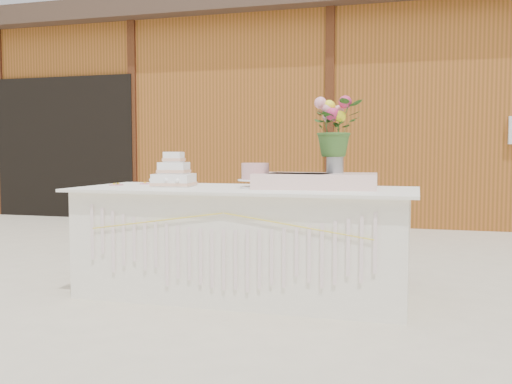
# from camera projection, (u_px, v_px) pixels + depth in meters

# --- Properties ---
(ground) EXTENTS (80.00, 80.00, 0.00)m
(ground) POSITION_uv_depth(u_px,v_px,m) (245.00, 294.00, 4.10)
(ground) COLOR beige
(ground) RESTS_ON ground
(barn) EXTENTS (12.60, 4.60, 3.30)m
(barn) POSITION_uv_depth(u_px,v_px,m) (347.00, 114.00, 9.74)
(barn) COLOR #98501F
(barn) RESTS_ON ground
(cake_table) EXTENTS (2.40, 1.00, 0.77)m
(cake_table) POSITION_uv_depth(u_px,v_px,m) (244.00, 241.00, 4.07)
(cake_table) COLOR white
(cake_table) RESTS_ON ground
(wedding_cake) EXTENTS (0.32, 0.32, 0.26)m
(wedding_cake) POSITION_uv_depth(u_px,v_px,m) (174.00, 175.00, 4.22)
(wedding_cake) COLOR white
(wedding_cake) RESTS_ON cake_table
(pink_cake_stand) EXTENTS (0.25, 0.25, 0.18)m
(pink_cake_stand) POSITION_uv_depth(u_px,v_px,m) (255.00, 174.00, 4.00)
(pink_cake_stand) COLOR white
(pink_cake_stand) RESTS_ON cake_table
(satin_runner) EXTENTS (0.87, 0.54, 0.11)m
(satin_runner) POSITION_uv_depth(u_px,v_px,m) (316.00, 181.00, 3.98)
(satin_runner) COLOR #FFD7CD
(satin_runner) RESTS_ON cake_table
(flower_vase) EXTENTS (0.12, 0.12, 0.16)m
(flower_vase) POSITION_uv_depth(u_px,v_px,m) (335.00, 161.00, 4.00)
(flower_vase) COLOR #ACACB0
(flower_vase) RESTS_ON satin_runner
(bouquet) EXTENTS (0.47, 0.46, 0.40)m
(bouquet) POSITION_uv_depth(u_px,v_px,m) (335.00, 121.00, 3.98)
(bouquet) COLOR #365E25
(bouquet) RESTS_ON flower_vase
(loose_flowers) EXTENTS (0.24, 0.41, 0.02)m
(loose_flowers) POSITION_uv_depth(u_px,v_px,m) (127.00, 184.00, 4.37)
(loose_flowers) COLOR pink
(loose_flowers) RESTS_ON cake_table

